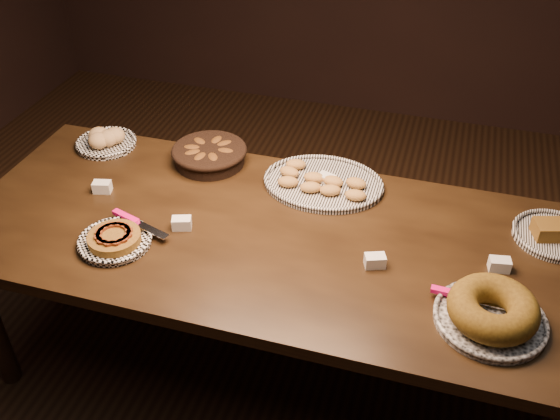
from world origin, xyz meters
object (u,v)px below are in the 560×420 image
(apple_tart_plate, at_px, (115,239))
(madeleine_platter, at_px, (322,182))
(buffet_table, at_px, (277,249))
(bundt_cake_plate, at_px, (492,312))

(apple_tart_plate, height_order, madeleine_platter, madeleine_platter)
(apple_tart_plate, xyz_separation_m, madeleine_platter, (0.62, 0.57, -0.00))
(buffet_table, xyz_separation_m, madeleine_platter, (0.09, 0.34, 0.09))
(apple_tart_plate, bearing_deg, buffet_table, 43.64)
(buffet_table, relative_size, apple_tart_plate, 7.65)
(madeleine_platter, distance_m, bundt_cake_plate, 0.88)
(buffet_table, height_order, apple_tart_plate, apple_tart_plate)
(buffet_table, xyz_separation_m, bundt_cake_plate, (0.76, -0.23, 0.12))
(apple_tart_plate, bearing_deg, madeleine_platter, 63.44)
(apple_tart_plate, distance_m, bundt_cake_plate, 1.30)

